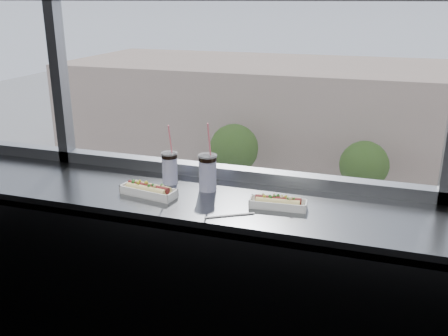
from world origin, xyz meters
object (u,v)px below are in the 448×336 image
(pedestrian_b, at_px, (338,197))
(pedestrian_a, at_px, (294,184))
(car_far_b, at_px, (420,233))
(car_near_a, at_px, (89,258))
(soda_cup_left, at_px, (170,166))
(hotdog_tray_right, at_px, (278,202))
(tree_center, at_px, (364,165))
(tree_left, at_px, (234,149))
(hotdog_tray_left, at_px, (148,190))
(wrapper, at_px, (150,190))
(soda_cup_right, at_px, (208,171))
(loose_straw, at_px, (230,215))
(car_far_a, at_px, (212,206))
(car_near_b, at_px, (166,272))
(car_near_c, at_px, (346,300))

(pedestrian_b, xyz_separation_m, pedestrian_a, (-3.05, 1.28, 0.08))
(car_far_b, height_order, car_near_a, car_near_a)
(soda_cup_left, bearing_deg, pedestrian_a, 98.48)
(hotdog_tray_right, relative_size, car_near_a, 0.04)
(tree_center, bearing_deg, tree_left, 180.00)
(soda_cup_left, distance_m, car_far_b, 26.84)
(hotdog_tray_left, bearing_deg, wrapper, 112.13)
(soda_cup_right, bearing_deg, car_far_b, 82.35)
(soda_cup_left, distance_m, soda_cup_right, 0.21)
(loose_straw, relative_size, car_far_a, 0.04)
(hotdog_tray_left, xyz_separation_m, car_far_a, (-8.41, 24.35, -11.15))
(hotdog_tray_left, relative_size, pedestrian_b, 0.14)
(car_far_b, height_order, car_near_b, car_far_b)
(hotdog_tray_right, distance_m, loose_straw, 0.24)
(pedestrian_b, height_order, tree_left, tree_left)
(soda_cup_right, bearing_deg, tree_center, 90.22)
(loose_straw, distance_m, car_near_b, 21.51)
(car_far_b, xyz_separation_m, pedestrian_a, (-7.80, 4.91, 0.14))
(hotdog_tray_right, relative_size, soda_cup_right, 0.76)
(loose_straw, height_order, tree_left, loose_straw)
(car_near_a, height_order, tree_center, tree_center)
(hotdog_tray_right, bearing_deg, pedestrian_a, 94.89)
(car_near_c, bearing_deg, car_near_a, 87.03)
(car_far_a, xyz_separation_m, pedestrian_b, (7.15, 3.63, 0.10))
(pedestrian_b, distance_m, tree_center, 2.57)
(car_far_b, bearing_deg, car_near_b, 120.67)
(car_near_c, xyz_separation_m, tree_left, (-8.53, 12.00, 2.30))
(hotdog_tray_left, height_order, car_near_b, hotdog_tray_left)
(car_near_a, xyz_separation_m, car_near_b, (4.07, 0.00, -0.03))
(hotdog_tray_right, distance_m, wrapper, 0.62)
(soda_cup_right, bearing_deg, hotdog_tray_right, -15.83)
(soda_cup_left, bearing_deg, tree_left, 106.39)
(soda_cup_right, height_order, pedestrian_a, soda_cup_right)
(car_far_a, height_order, car_near_b, car_near_b)
(car_far_a, bearing_deg, tree_left, 4.57)
(hotdog_tray_right, distance_m, tree_center, 29.67)
(loose_straw, height_order, pedestrian_a, loose_straw)
(wrapper, bearing_deg, tree_center, 89.71)
(loose_straw, xyz_separation_m, car_near_a, (-12.34, 16.46, -11.07))
(loose_straw, bearing_deg, car_near_b, 85.94)
(pedestrian_a, bearing_deg, soda_cup_left, -81.52)
(car_near_b, height_order, tree_center, tree_center)
(car_near_c, bearing_deg, wrapper, 176.05)
(soda_cup_right, bearing_deg, car_near_a, 126.87)
(car_near_b, bearing_deg, pedestrian_b, -28.15)
(loose_straw, bearing_deg, soda_cup_right, 95.99)
(car_near_b, xyz_separation_m, pedestrian_b, (6.57, 11.63, 0.08))
(soda_cup_left, relative_size, car_far_a, 0.06)
(tree_left, xyz_separation_m, tree_center, (8.39, 0.00, -0.28))
(wrapper, bearing_deg, tree_left, 106.24)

